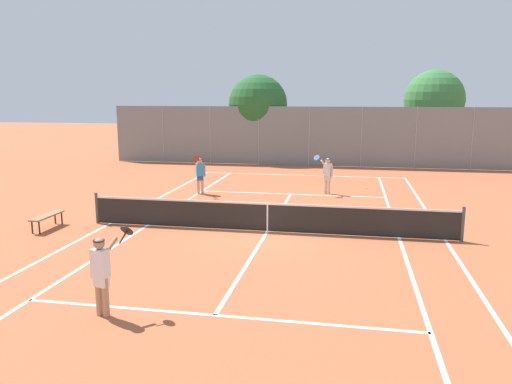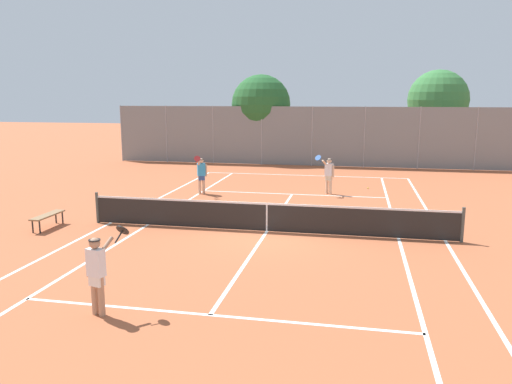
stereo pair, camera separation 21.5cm
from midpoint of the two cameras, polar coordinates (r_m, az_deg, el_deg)
The scene contains 12 objects.
ground_plane at distance 16.20m, azimuth 0.93°, elevation -4.54°, with size 120.00×120.00×0.00m, color #B25B38.
court_line_markings at distance 16.20m, azimuth 0.93°, elevation -4.53°, with size 11.10×23.90×0.01m.
tennis_net at distance 16.07m, azimuth 0.93°, elevation -2.80°, with size 12.00×0.10×1.07m.
player_near_side at distance 10.42m, azimuth -17.84°, elevation -8.61°, with size 0.80×0.71×1.77m.
player_far_left at distance 22.38m, azimuth -6.70°, elevation 2.12°, with size 0.43×0.90×1.77m.
player_far_right at distance 22.47m, azimuth 7.88°, elevation 2.13°, with size 0.88×0.66×1.77m.
loose_tennis_ball_1 at distance 17.34m, azimuth 9.29°, elevation -3.54°, with size 0.07×0.07×0.07m, color #D1DB33.
loose_tennis_ball_2 at distance 24.23m, azimuth 12.22°, elevation 0.47°, with size 0.07×0.07×0.07m, color #D1DB33.
courtside_bench at distance 17.87m, azimuth -23.09°, elevation -2.61°, with size 0.36×1.50×0.47m.
back_fence at distance 31.47m, azimuth 5.89°, elevation 6.35°, with size 25.71×0.08×3.71m.
tree_behind_left at distance 33.47m, azimuth 0.18°, elevation 9.77°, with size 3.90×3.90×5.73m.
tree_behind_right at distance 35.68m, azimuth 19.54°, elevation 9.76°, with size 3.93×3.93×6.04m.
Camera 1 is at (2.54, -15.41, 4.31)m, focal length 35.00 mm.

